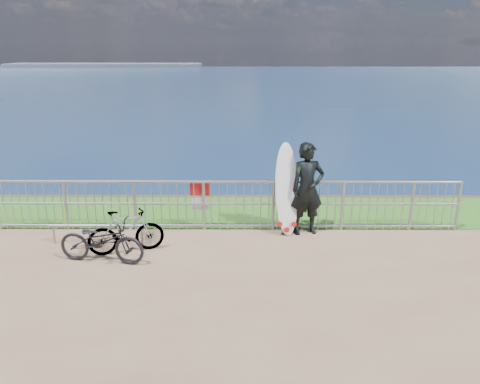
{
  "coord_description": "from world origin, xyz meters",
  "views": [
    {
      "loc": [
        0.33,
        -7.94,
        3.94
      ],
      "look_at": [
        0.28,
        1.2,
        1.0
      ],
      "focal_mm": 35.0,
      "sensor_mm": 36.0,
      "label": 1
    }
  ],
  "objects_px": {
    "surfboard": "(287,193)",
    "bicycle_far": "(126,232)",
    "surfer": "(307,189)",
    "bicycle_near": "(101,241)"
  },
  "relations": [
    {
      "from": "surfer",
      "to": "surfboard",
      "type": "relative_size",
      "value": 1.0
    },
    {
      "from": "bicycle_near",
      "to": "bicycle_far",
      "type": "distance_m",
      "value": 0.55
    },
    {
      "from": "surfer",
      "to": "bicycle_far",
      "type": "xyz_separation_m",
      "value": [
        -3.62,
        -1.02,
        -0.55
      ]
    },
    {
      "from": "bicycle_near",
      "to": "surfboard",
      "type": "bearing_deg",
      "value": -59.22
    },
    {
      "from": "surfboard",
      "to": "surfer",
      "type": "bearing_deg",
      "value": 1.66
    },
    {
      "from": "bicycle_far",
      "to": "surfer",
      "type": "bearing_deg",
      "value": -92.41
    },
    {
      "from": "surfer",
      "to": "bicycle_near",
      "type": "xyz_separation_m",
      "value": [
        -3.98,
        -1.44,
        -0.56
      ]
    },
    {
      "from": "surfboard",
      "to": "bicycle_far",
      "type": "bearing_deg",
      "value": -162.43
    },
    {
      "from": "surfer",
      "to": "bicycle_far",
      "type": "distance_m",
      "value": 3.8
    },
    {
      "from": "surfboard",
      "to": "bicycle_far",
      "type": "xyz_separation_m",
      "value": [
        -3.19,
        -1.01,
        -0.47
      ]
    }
  ]
}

